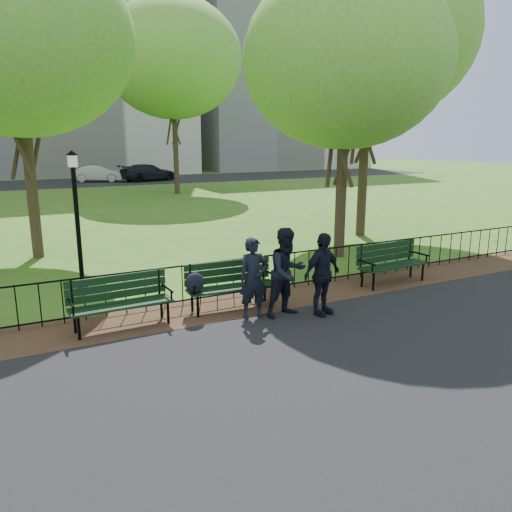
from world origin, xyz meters
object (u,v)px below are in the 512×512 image
tree_near_e (346,60)px  tree_far_e (172,59)px  tree_near_w (16,36)px  person_left (254,278)px  park_bench_main (219,281)px  sedan_dark (148,172)px  park_bench_left_a (120,296)px  park_bench_right_a (390,259)px  person_mid (287,272)px  sedan_silver (98,174)px  lamppost (77,215)px  person_right (322,274)px  tree_mid_e (370,34)px

tree_near_e → tree_far_e: (1.34, 19.30, 2.63)m
tree_near_w → person_left: 9.97m
park_bench_main → sedan_dark: sedan_dark is taller
tree_far_e → park_bench_left_a: bearing=-111.1°
park_bench_main → park_bench_right_a: size_ratio=1.04×
tree_near_w → person_left: tree_near_w is taller
person_left → person_mid: (0.65, -0.20, 0.09)m
park_bench_right_a → sedan_silver: sedan_silver is taller
park_bench_right_a → lamppost: (-6.81, 3.18, 1.14)m
tree_near_w → park_bench_right_a: bearing=-43.1°
park_bench_left_a → sedan_silver: sedan_silver is taller
tree_near_w → tree_far_e: 18.06m
lamppost → tree_far_e: (8.79, 19.08, 6.51)m
person_left → sedan_silver: size_ratio=0.40×
park_bench_left_a → tree_near_e: 9.25m
sedan_dark → person_mid: bearing=155.3°
lamppost → tree_near_w: tree_near_w is taller
park_bench_left_a → tree_near_w: tree_near_w is taller
park_bench_left_a → person_right: 3.96m
park_bench_main → tree_mid_e: 11.44m
person_right → sedan_silver: (1.86, 34.80, -0.18)m
tree_near_e → sedan_silver: 31.18m
park_bench_right_a → person_left: 4.14m
tree_near_w → sedan_silver: bearing=76.2°
park_bench_left_a → park_bench_right_a: park_bench_right_a is taller
park_bench_right_a → sedan_dark: 32.87m
person_left → lamppost: bearing=133.2°
tree_near_e → person_mid: tree_near_e is taller
tree_near_w → tree_near_e: (8.15, -4.07, -0.58)m
lamppost → tree_far_e: 21.99m
park_bench_left_a → person_left: 2.58m
tree_near_w → tree_mid_e: bearing=-8.7°
sedan_dark → tree_near_w: bearing=143.9°
park_bench_main → tree_near_w: 9.39m
park_bench_left_a → tree_far_e: (8.54, 22.19, 7.66)m
park_bench_right_a → tree_mid_e: (3.40, 5.36, 6.34)m
person_mid → sedan_dark: bearing=71.5°
tree_far_e → sedan_dark: (0.99, 10.48, -7.57)m
park_bench_left_a → person_left: size_ratio=1.19×
tree_near_e → person_left: size_ratio=5.02×
tree_near_w → person_right: (4.72, -8.12, -5.37)m
person_right → sedan_silver: bearing=72.3°
tree_near_e → person_mid: 7.31m
tree_mid_e → tree_far_e: bearing=94.8°
person_left → sedan_silver: (3.16, 34.32, -0.15)m
lamppost → person_left: lamppost is taller
park_bench_main → park_bench_left_a: 2.02m
person_mid → sedan_dark: 34.16m
park_bench_main → sedan_dark: size_ratio=0.42×
park_bench_main → person_right: person_right is taller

